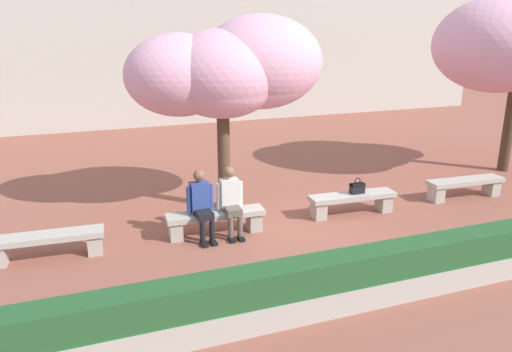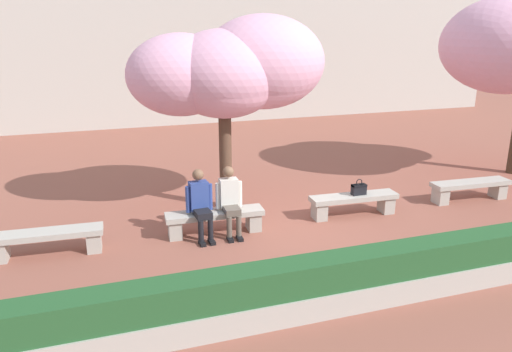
{
  "view_description": "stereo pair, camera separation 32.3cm",
  "coord_description": "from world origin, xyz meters",
  "px_view_note": "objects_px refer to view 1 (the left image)",
  "views": [
    {
      "loc": [
        -3.81,
        -8.43,
        3.83
      ],
      "look_at": [
        -0.59,
        0.2,
        1.0
      ],
      "focal_mm": 35.0,
      "sensor_mm": 36.0,
      "label": 1
    },
    {
      "loc": [
        -3.51,
        -8.54,
        3.83
      ],
      "look_at": [
        -0.59,
        0.2,
        1.0
      ],
      "focal_mm": 35.0,
      "sensor_mm": 36.0,
      "label": 2
    }
  ],
  "objects_px": {
    "stone_bench_near_east": "(465,185)",
    "stone_bench_west_end": "(47,242)",
    "stone_bench_center": "(352,200)",
    "person_seated_right": "(231,198)",
    "cherry_tree_main": "(227,70)",
    "stone_bench_near_west": "(216,219)",
    "person_seated_left": "(201,202)",
    "handbag": "(357,187)"
  },
  "relations": [
    {
      "from": "stone_bench_center",
      "to": "handbag",
      "type": "height_order",
      "value": "handbag"
    },
    {
      "from": "stone_bench_center",
      "to": "stone_bench_west_end",
      "type": "bearing_deg",
      "value": 180.0
    },
    {
      "from": "stone_bench_near_west",
      "to": "person_seated_left",
      "type": "distance_m",
      "value": 0.49
    },
    {
      "from": "cherry_tree_main",
      "to": "handbag",
      "type": "bearing_deg",
      "value": -30.55
    },
    {
      "from": "person_seated_left",
      "to": "cherry_tree_main",
      "type": "height_order",
      "value": "cherry_tree_main"
    },
    {
      "from": "stone_bench_center",
      "to": "stone_bench_near_east",
      "type": "relative_size",
      "value": 1.0
    },
    {
      "from": "stone_bench_center",
      "to": "stone_bench_near_east",
      "type": "distance_m",
      "value": 2.94
    },
    {
      "from": "stone_bench_center",
      "to": "handbag",
      "type": "distance_m",
      "value": 0.29
    },
    {
      "from": "person_seated_left",
      "to": "person_seated_right",
      "type": "height_order",
      "value": "same"
    },
    {
      "from": "stone_bench_west_end",
      "to": "handbag",
      "type": "bearing_deg",
      "value": -0.06
    },
    {
      "from": "stone_bench_center",
      "to": "person_seated_right",
      "type": "xyz_separation_m",
      "value": [
        -2.66,
        -0.05,
        0.39
      ]
    },
    {
      "from": "stone_bench_near_west",
      "to": "cherry_tree_main",
      "type": "height_order",
      "value": "cherry_tree_main"
    },
    {
      "from": "stone_bench_center",
      "to": "cherry_tree_main",
      "type": "height_order",
      "value": "cherry_tree_main"
    },
    {
      "from": "stone_bench_west_end",
      "to": "person_seated_left",
      "type": "height_order",
      "value": "person_seated_left"
    },
    {
      "from": "cherry_tree_main",
      "to": "person_seated_left",
      "type": "bearing_deg",
      "value": -124.68
    },
    {
      "from": "stone_bench_center",
      "to": "person_seated_left",
      "type": "xyz_separation_m",
      "value": [
        -3.22,
        -0.05,
        0.39
      ]
    },
    {
      "from": "person_seated_left",
      "to": "stone_bench_center",
      "type": "bearing_deg",
      "value": 0.95
    },
    {
      "from": "stone_bench_west_end",
      "to": "stone_bench_center",
      "type": "bearing_deg",
      "value": 0.0
    },
    {
      "from": "handbag",
      "to": "cherry_tree_main",
      "type": "height_order",
      "value": "cherry_tree_main"
    },
    {
      "from": "stone_bench_near_east",
      "to": "stone_bench_center",
      "type": "bearing_deg",
      "value": 180.0
    },
    {
      "from": "stone_bench_near_east",
      "to": "person_seated_left",
      "type": "height_order",
      "value": "person_seated_left"
    },
    {
      "from": "stone_bench_west_end",
      "to": "stone_bench_near_east",
      "type": "height_order",
      "value": "same"
    },
    {
      "from": "handbag",
      "to": "cherry_tree_main",
      "type": "bearing_deg",
      "value": 149.45
    },
    {
      "from": "stone_bench_west_end",
      "to": "cherry_tree_main",
      "type": "bearing_deg",
      "value": 20.62
    },
    {
      "from": "stone_bench_near_east",
      "to": "stone_bench_west_end",
      "type": "bearing_deg",
      "value": 180.0
    },
    {
      "from": "stone_bench_center",
      "to": "person_seated_right",
      "type": "distance_m",
      "value": 2.69
    },
    {
      "from": "person_seated_left",
      "to": "cherry_tree_main",
      "type": "distance_m",
      "value": 2.82
    },
    {
      "from": "stone_bench_west_end",
      "to": "handbag",
      "type": "relative_size",
      "value": 5.52
    },
    {
      "from": "stone_bench_near_east",
      "to": "person_seated_right",
      "type": "height_order",
      "value": "person_seated_right"
    },
    {
      "from": "stone_bench_near_east",
      "to": "cherry_tree_main",
      "type": "xyz_separation_m",
      "value": [
        -5.18,
        1.37,
        2.62
      ]
    },
    {
      "from": "stone_bench_near_east",
      "to": "person_seated_left",
      "type": "xyz_separation_m",
      "value": [
        -6.17,
        -0.05,
        0.39
      ]
    },
    {
      "from": "stone_bench_center",
      "to": "person_seated_left",
      "type": "bearing_deg",
      "value": -179.05
    },
    {
      "from": "stone_bench_near_east",
      "to": "cherry_tree_main",
      "type": "height_order",
      "value": "cherry_tree_main"
    },
    {
      "from": "person_seated_right",
      "to": "cherry_tree_main",
      "type": "bearing_deg",
      "value": 73.47
    },
    {
      "from": "stone_bench_center",
      "to": "cherry_tree_main",
      "type": "relative_size",
      "value": 0.46
    },
    {
      "from": "person_seated_right",
      "to": "stone_bench_near_east",
      "type": "bearing_deg",
      "value": 0.55
    },
    {
      "from": "stone_bench_center",
      "to": "cherry_tree_main",
      "type": "xyz_separation_m",
      "value": [
        -2.24,
        1.37,
        2.62
      ]
    },
    {
      "from": "stone_bench_west_end",
      "to": "person_seated_left",
      "type": "distance_m",
      "value": 2.69
    },
    {
      "from": "stone_bench_near_west",
      "to": "handbag",
      "type": "relative_size",
      "value": 5.52
    },
    {
      "from": "stone_bench_west_end",
      "to": "handbag",
      "type": "xyz_separation_m",
      "value": [
        5.98,
        -0.01,
        0.27
      ]
    },
    {
      "from": "stone_bench_near_east",
      "to": "cherry_tree_main",
      "type": "relative_size",
      "value": 0.46
    },
    {
      "from": "stone_bench_west_end",
      "to": "person_seated_right",
      "type": "xyz_separation_m",
      "value": [
        3.23,
        -0.05,
        0.39
      ]
    }
  ]
}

